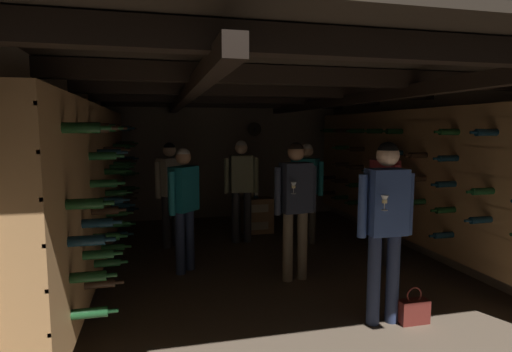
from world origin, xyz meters
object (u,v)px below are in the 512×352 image
handbag (414,311)px  person_guest_near_right (386,215)px  person_guest_rear_center (241,182)px  person_guest_mid_right (384,191)px  person_guest_far_right (307,184)px  display_bottle (256,190)px  person_guest_far_left (170,185)px  person_host_center (296,198)px  wine_crate_stack (257,215)px  person_guest_mid_left (184,199)px

handbag → person_guest_near_right: bearing=164.6°
person_guest_rear_center → person_guest_mid_right: person_guest_mid_right is taller
person_guest_near_right → handbag: person_guest_near_right is taller
person_guest_far_right → display_bottle: bearing=126.4°
handbag → person_guest_far_left: bearing=124.1°
person_host_center → handbag: person_host_center is taller
wine_crate_stack → person_guest_mid_right: 2.44m
person_guest_far_right → wine_crate_stack: bearing=125.7°
person_guest_mid_right → handbag: bearing=-111.3°
display_bottle → person_guest_far_right: (0.61, -0.83, 0.20)m
person_guest_near_right → person_guest_far_left: size_ratio=1.06×
person_guest_mid_right → handbag: (-0.63, -1.62, -0.85)m
person_host_center → person_guest_mid_right: bearing=13.0°
display_bottle → person_guest_rear_center: size_ratio=0.22×
person_host_center → person_guest_far_right: person_host_center is taller
display_bottle → person_guest_rear_center: bearing=-123.6°
wine_crate_stack → handbag: 3.67m
wine_crate_stack → person_guest_far_left: 1.70m
wine_crate_stack → person_host_center: 2.41m
person_guest_rear_center → person_guest_near_right: (0.71, -2.99, 0.05)m
person_host_center → person_guest_near_right: person_guest_near_right is taller
person_guest_mid_left → person_guest_far_left: size_ratio=0.98×
person_guest_far_right → person_guest_mid_right: 1.33m
display_bottle → person_guest_near_right: size_ratio=0.21×
wine_crate_stack → person_guest_mid_right: person_guest_mid_right is taller
person_guest_mid_left → handbag: size_ratio=4.47×
wine_crate_stack → display_bottle: bearing=170.1°
wine_crate_stack → person_guest_far_left: bearing=-159.6°
display_bottle → person_guest_far_left: (-1.46, -0.55, 0.21)m
person_guest_far_right → person_guest_mid_right: (0.64, -1.17, 0.04)m
person_host_center → person_guest_far_left: bearing=127.9°
person_guest_far_right → person_guest_far_left: bearing=172.3°
display_bottle → person_guest_mid_left: 2.18m
person_guest_mid_left → person_guest_near_right: person_guest_near_right is taller
display_bottle → person_guest_far_left: bearing=-159.3°
person_host_center → person_guest_mid_left: 1.38m
person_guest_far_right → person_guest_mid_left: (-1.94, -0.89, -0.00)m
person_guest_far_left → person_guest_mid_right: bearing=-28.2°
person_guest_far_left → person_guest_rear_center: bearing=-0.0°
person_guest_mid_left → person_guest_rear_center: bearing=50.4°
person_guest_far_right → person_host_center: bearing=-115.2°
person_host_center → person_guest_far_right: 1.64m
person_host_center → person_guest_mid_right: size_ratio=1.01×
wine_crate_stack → person_guest_near_right: person_guest_near_right is taller
person_guest_far_left → display_bottle: bearing=20.7°
person_guest_far_right → person_guest_rear_center: (-0.98, 0.28, 0.03)m
person_host_center → person_guest_near_right: bearing=-70.9°
handbag → person_guest_mid_right: bearing=68.7°
person_guest_far_left → handbag: 3.80m
person_guest_rear_center → person_guest_near_right: 3.07m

